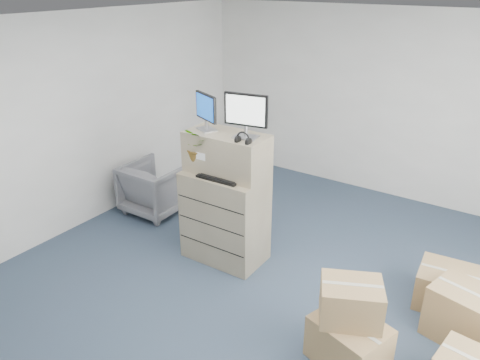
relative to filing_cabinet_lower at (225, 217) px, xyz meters
The scene contains 16 objects.
ground 1.18m from the filing_cabinet_lower, 34.93° to the right, with size 7.00×7.00×0.00m, color #283748.
wall_back 3.15m from the filing_cabinet_lower, 73.64° to the left, with size 6.00×0.02×2.80m, color beige.
filing_cabinet_lower is the anchor object (origin of this frame).
filing_cabinet_upper 0.79m from the filing_cabinet_lower, 90.97° to the left, with size 0.94×0.47×0.47m, color gray.
monitor_left 1.28m from the filing_cabinet_lower, behind, with size 0.40×0.24×0.42m.
monitor_right 1.32m from the filing_cabinet_lower, 10.55° to the left, with size 0.49×0.23×0.48m.
headphones 1.12m from the filing_cabinet_lower, 17.91° to the right, with size 0.16×0.16×0.02m, color black.
keyboard 0.58m from the filing_cabinet_lower, 75.70° to the right, with size 0.51×0.21×0.03m, color black.
mouse 0.67m from the filing_cabinet_lower, 15.96° to the right, with size 0.11×0.07×0.04m, color silver.
water_bottle 0.69m from the filing_cabinet_lower, 19.59° to the left, with size 0.07×0.07×0.25m, color #999BA1.
phone_dock 0.60m from the filing_cabinet_lower, behind, with size 0.06×0.05×0.13m.
external_drive 0.69m from the filing_cabinet_lower, 15.27° to the left, with size 0.21×0.16×0.06m, color black.
tissue_box 0.75m from the filing_cabinet_lower, 16.14° to the left, with size 0.23×0.11×0.08m, color #3F7DD6.
potted_plant 0.85m from the filing_cabinet_lower, 163.30° to the right, with size 0.51×0.54×0.43m.
office_chair 1.60m from the filing_cabinet_lower, 165.25° to the left, with size 0.79×0.74×0.81m, color slate.
cardboard_boxes 2.44m from the filing_cabinet_lower, ahead, with size 1.63×1.98×0.79m.
Camera 1 is at (2.05, -3.35, 3.20)m, focal length 35.00 mm.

